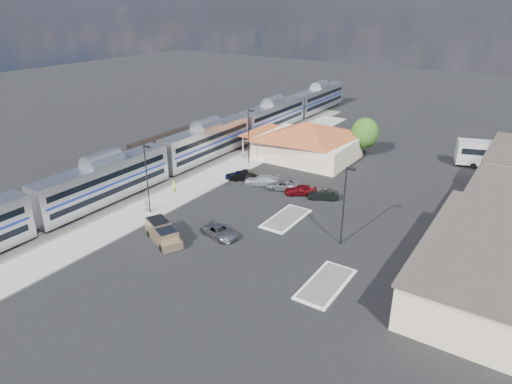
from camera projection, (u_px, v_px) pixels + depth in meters
The scene contains 23 objects.
ground at pixel (250, 217), 56.20m from camera, with size 280.00×280.00×0.00m, color black.
railbed at pixel (169, 166), 72.90m from camera, with size 16.00×100.00×0.12m, color #4C4944.
platform at pixel (205, 181), 66.82m from camera, with size 5.50×92.00×0.18m, color gray.
passenger_train at pixel (207, 143), 75.07m from camera, with size 3.00×104.00×5.55m.
freight_cars at pixel (166, 148), 75.66m from camera, with size 2.80×46.00×4.00m.
station_depot at pixel (308, 140), 75.73m from camera, with size 18.35×12.24×6.20m.
traffic_island_south at pixel (286, 218), 55.69m from camera, with size 3.30×7.50×0.21m.
traffic_island_north at pixel (326, 284), 42.97m from camera, with size 3.30×7.50×0.21m.
lamp_plat_s at pixel (147, 174), 54.97m from camera, with size 1.08×0.25×9.00m.
lamp_plat_n at pixel (249, 132), 71.89m from camera, with size 1.08×0.25×9.00m.
lamp_lot at pixel (345, 200), 48.02m from camera, with size 1.08×0.25×9.00m.
tree_depot at pixel (365, 133), 76.19m from camera, with size 4.71×4.71×6.63m.
pickup_truck at pixel (163, 234), 50.26m from camera, with size 6.28×4.44×2.05m.
suv at pixel (219, 231), 51.40m from camera, with size 2.22×4.81×1.34m, color #929499.
coach_bus at pixel (501, 154), 71.28m from camera, with size 13.21×6.50×4.16m.
person_a at pixel (175, 187), 62.21m from camera, with size 0.67×0.44×1.84m, color #DBD944.
person_b at pixel (146, 206), 56.84m from camera, with size 0.77×0.60×1.58m, color silver.
parked_car_a at pixel (238, 175), 67.57m from camera, with size 1.58×3.93×1.34m, color #0B0F3A.
parked_car_b at pixel (244, 175), 67.33m from camera, with size 1.54×4.43×1.46m, color black.
parked_car_c at pixel (261, 180), 65.49m from camera, with size 2.05×5.04×1.46m, color silver.
parked_car_d at pixel (282, 185), 64.14m from camera, with size 2.22×4.82×1.34m, color gray.
parked_car_e at pixel (301, 190), 62.27m from camera, with size 1.75×4.35×1.48m, color maroon.
parked_car_f at pixel (323, 195), 60.92m from camera, with size 1.43×4.09×1.35m, color black.
Camera 1 is at (28.23, -41.80, 25.00)m, focal length 32.00 mm.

